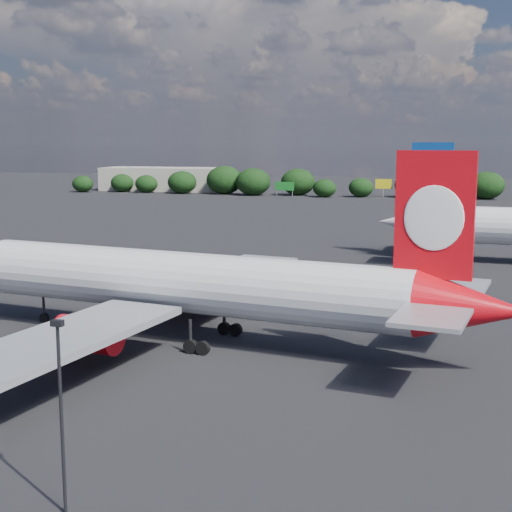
# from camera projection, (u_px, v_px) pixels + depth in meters

# --- Properties ---
(ground) EXTENTS (500.00, 500.00, 0.00)m
(ground) POSITION_uv_depth(u_px,v_px,m) (235.00, 255.00, 107.24)
(ground) COLOR black
(ground) RESTS_ON ground
(qantas_airliner) EXTENTS (49.92, 47.63, 16.30)m
(qantas_airliner) POSITION_uv_depth(u_px,v_px,m) (204.00, 286.00, 59.67)
(qantas_airliner) COLOR silver
(qantas_airliner) RESTS_ON ground
(apron_lamp_post) EXTENTS (0.55, 0.30, 9.15)m
(apron_lamp_post) POSITION_uv_depth(u_px,v_px,m) (61.00, 405.00, 31.95)
(apron_lamp_post) COLOR black
(apron_lamp_post) RESTS_ON ground
(terminal_building) EXTENTS (42.00, 16.00, 8.00)m
(terminal_building) POSITION_uv_depth(u_px,v_px,m) (163.00, 179.00, 248.98)
(terminal_building) COLOR #9C9586
(terminal_building) RESTS_ON ground
(highway_sign) EXTENTS (6.00, 0.30, 4.50)m
(highway_sign) POSITION_uv_depth(u_px,v_px,m) (285.00, 186.00, 222.02)
(highway_sign) COLOR #14641D
(highway_sign) RESTS_ON ground
(billboard_yellow) EXTENTS (5.00, 0.30, 5.50)m
(billboard_yellow) POSITION_uv_depth(u_px,v_px,m) (384.00, 184.00, 220.08)
(billboard_yellow) COLOR gold
(billboard_yellow) RESTS_ON ground
(horizon_treeline) EXTENTS (199.55, 16.65, 9.30)m
(horizon_treeline) POSITION_uv_depth(u_px,v_px,m) (393.00, 184.00, 217.47)
(horizon_treeline) COLOR black
(horizon_treeline) RESTS_ON ground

